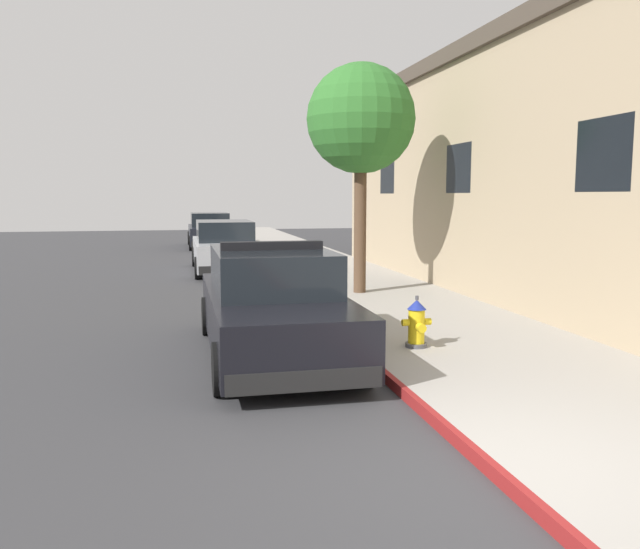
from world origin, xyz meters
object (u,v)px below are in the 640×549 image
at_px(fire_hydrant, 417,324).
at_px(street_tree, 361,120).
at_px(parked_car_dark_far, 210,231).
at_px(police_cruiser, 273,306).
at_px(parked_car_silver_ahead, 225,248).

bearing_deg(fire_hydrant, street_tree, 82.96).
bearing_deg(fire_hydrant, parked_car_dark_far, 95.50).
bearing_deg(fire_hydrant, police_cruiser, 167.29).
bearing_deg(parked_car_dark_far, police_cruiser, -90.14).
xyz_separation_m(police_cruiser, street_tree, (2.71, 4.87, 3.25)).
xyz_separation_m(parked_car_dark_far, street_tree, (2.66, -15.43, 3.26)).
bearing_deg(parked_car_silver_ahead, fire_hydrant, -79.91).
bearing_deg(police_cruiser, parked_car_silver_ahead, 89.70).
distance_m(fire_hydrant, street_tree, 6.42).
height_order(police_cruiser, parked_car_silver_ahead, police_cruiser).
height_order(parked_car_silver_ahead, parked_car_dark_far, same).
height_order(police_cruiser, parked_car_dark_far, police_cruiser).
distance_m(parked_car_silver_ahead, parked_car_dark_far, 9.56).
bearing_deg(parked_car_silver_ahead, police_cruiser, -90.30).
height_order(parked_car_silver_ahead, street_tree, street_tree).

